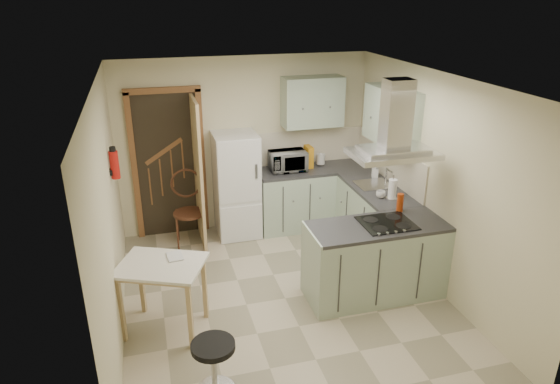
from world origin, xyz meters
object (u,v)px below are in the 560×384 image
object	(u,v)px
peninsula	(376,260)
extractor_hood	(393,153)
fridge	(237,185)
drop_leaf_table	(164,297)
bentwood_chair	(189,213)
stool	(214,367)
microwave	(288,161)

from	to	relation	value
peninsula	extractor_hood	size ratio (longest dim) A/B	1.72
fridge	drop_leaf_table	size ratio (longest dim) A/B	1.80
bentwood_chair	stool	bearing A→B (deg)	-87.29
peninsula	drop_leaf_table	world-z (taller)	peninsula
fridge	microwave	xyz separation A→B (m)	(0.76, 0.01, 0.29)
drop_leaf_table	bentwood_chair	bearing A→B (deg)	99.90
drop_leaf_table	stool	size ratio (longest dim) A/B	1.61
peninsula	microwave	world-z (taller)	microwave
drop_leaf_table	bentwood_chair	xyz separation A→B (m)	(0.45, 1.80, 0.10)
extractor_hood	microwave	xyz separation A→B (m)	(-0.57, 1.99, -0.68)
microwave	stool	bearing A→B (deg)	-117.87
peninsula	stool	bearing A→B (deg)	-153.12
fridge	drop_leaf_table	world-z (taller)	fridge
fridge	bentwood_chair	xyz separation A→B (m)	(-0.70, -0.19, -0.26)
extractor_hood	bentwood_chair	bearing A→B (deg)	138.59
drop_leaf_table	microwave	distance (m)	2.84
fridge	bentwood_chair	bearing A→B (deg)	-164.84
microwave	extractor_hood	bearing A→B (deg)	-74.68
stool	microwave	distance (m)	3.48
bentwood_chair	microwave	distance (m)	1.58
fridge	bentwood_chair	world-z (taller)	fridge
drop_leaf_table	microwave	bearing A→B (deg)	70.22
peninsula	bentwood_chair	size ratio (longest dim) A/B	1.59
peninsula	microwave	bearing A→B (deg)	103.23
fridge	bentwood_chair	size ratio (longest dim) A/B	1.54
extractor_hood	bentwood_chair	size ratio (longest dim) A/B	0.92
bentwood_chair	microwave	world-z (taller)	microwave
extractor_hood	stool	distance (m)	2.77
extractor_hood	drop_leaf_table	world-z (taller)	extractor_hood
microwave	peninsula	bearing A→B (deg)	-77.38
microwave	drop_leaf_table	bearing A→B (deg)	-134.34
peninsula	drop_leaf_table	size ratio (longest dim) A/B	1.86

